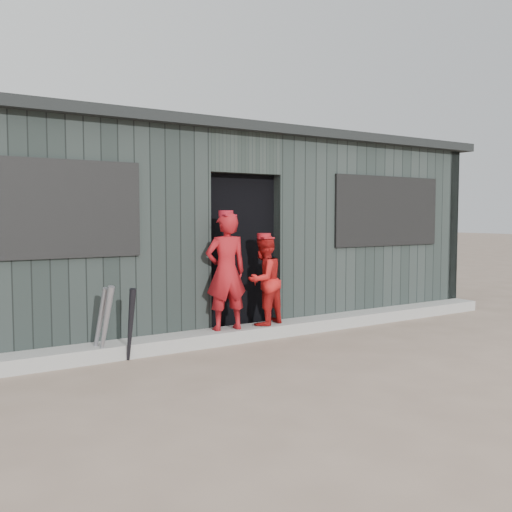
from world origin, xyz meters
TOP-DOWN VIEW (x-y plane):
  - ground at (0.00, 0.00)m, footprint 80.00×80.00m
  - curb at (0.00, 1.82)m, footprint 8.00×0.36m
  - bat_left at (-1.93, 1.74)m, footprint 0.17×0.30m
  - bat_mid at (-1.91, 1.61)m, footprint 0.14×0.31m
  - bat_right at (-1.67, 1.56)m, footprint 0.08×0.22m
  - player_red_left at (-0.41, 1.81)m, footprint 0.54×0.39m
  - player_red_right at (0.13, 1.83)m, footprint 0.64×0.57m
  - player_grey_back at (0.65, 2.39)m, footprint 0.74×0.53m
  - dugout at (-0.00, 3.50)m, footprint 8.30×3.30m

SIDE VIEW (x-z plane):
  - ground at x=0.00m, z-range 0.00..0.00m
  - curb at x=0.00m, z-range 0.00..0.15m
  - bat_right at x=-1.67m, z-range 0.00..0.76m
  - bat_left at x=-1.93m, z-range 0.00..0.77m
  - bat_mid at x=-1.91m, z-range 0.00..0.80m
  - player_red_right at x=0.13m, z-range 0.15..1.25m
  - player_grey_back at x=0.65m, z-range 0.00..1.40m
  - player_red_left at x=-0.41m, z-range 0.15..1.52m
  - dugout at x=0.00m, z-range -0.02..2.60m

